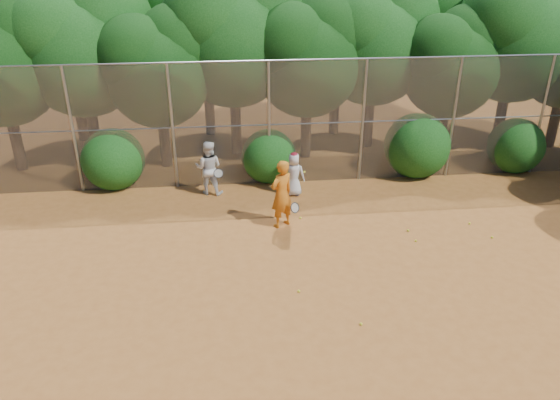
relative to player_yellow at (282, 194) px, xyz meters
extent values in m
plane|color=#9A5822|center=(0.90, -3.08, -0.99)|extent=(80.00, 80.00, 0.00)
cylinder|color=gray|center=(-6.10, 2.92, 1.01)|extent=(0.09, 0.09, 4.00)
cylinder|color=gray|center=(-3.10, 2.92, 1.01)|extent=(0.09, 0.09, 4.00)
cylinder|color=gray|center=(-0.10, 2.92, 1.01)|extent=(0.09, 0.09, 4.00)
cylinder|color=gray|center=(2.90, 2.92, 1.01)|extent=(0.09, 0.09, 4.00)
cylinder|color=gray|center=(5.90, 2.92, 1.01)|extent=(0.09, 0.09, 4.00)
cylinder|color=gray|center=(8.90, 2.92, 1.01)|extent=(0.09, 0.09, 4.00)
cylinder|color=gray|center=(0.90, 2.92, 3.01)|extent=(20.00, 0.05, 0.05)
cylinder|color=gray|center=(0.90, 2.92, 1.01)|extent=(20.00, 0.04, 0.04)
cube|color=slate|center=(0.90, 2.92, 1.01)|extent=(20.00, 0.02, 4.00)
cylinder|color=black|center=(-8.60, 4.92, 0.20)|extent=(0.38, 0.38, 2.38)
sphere|color=black|center=(-8.60, 4.92, 2.54)|extent=(3.81, 3.81, 3.81)
sphere|color=black|center=(-7.84, 5.30, 3.49)|extent=(3.05, 3.05, 3.05)
cylinder|color=black|center=(-6.10, 5.42, 0.27)|extent=(0.38, 0.38, 2.52)
sphere|color=#104311|center=(-6.10, 5.42, 2.74)|extent=(4.03, 4.03, 4.03)
sphere|color=#104311|center=(-5.30, 5.82, 3.75)|extent=(3.23, 3.23, 3.23)
sphere|color=#104311|center=(-6.81, 5.12, 3.55)|extent=(3.02, 3.02, 3.02)
cylinder|color=black|center=(-3.60, 4.72, 0.10)|extent=(0.36, 0.36, 2.17)
sphere|color=black|center=(-3.60, 4.72, 2.22)|extent=(3.47, 3.47, 3.47)
sphere|color=black|center=(-2.91, 5.07, 3.09)|extent=(2.78, 2.78, 2.78)
sphere|color=black|center=(-4.21, 4.46, 2.92)|extent=(2.60, 2.60, 2.60)
cylinder|color=black|center=(-1.10, 5.72, 0.34)|extent=(0.39, 0.39, 2.66)
sphere|color=#104311|center=(-1.10, 5.72, 2.95)|extent=(4.26, 4.26, 4.26)
sphere|color=#104311|center=(-0.25, 6.15, 4.01)|extent=(3.40, 3.40, 3.40)
sphere|color=#104311|center=(-1.85, 5.40, 3.80)|extent=(3.19, 3.19, 3.19)
cylinder|color=black|center=(1.40, 5.12, 0.15)|extent=(0.37, 0.37, 2.27)
sphere|color=black|center=(1.40, 5.12, 2.38)|extent=(3.64, 3.64, 3.64)
sphere|color=black|center=(2.13, 5.48, 3.29)|extent=(2.91, 2.91, 2.91)
sphere|color=black|center=(0.76, 4.85, 3.11)|extent=(2.73, 2.73, 2.73)
cylinder|color=black|center=(3.90, 5.92, 0.24)|extent=(0.38, 0.38, 2.45)
sphere|color=#104311|center=(3.90, 5.92, 2.64)|extent=(3.92, 3.92, 3.92)
sphere|color=#104311|center=(4.68, 6.31, 3.62)|extent=(3.14, 3.14, 3.14)
sphere|color=#104311|center=(3.21, 5.63, 3.42)|extent=(2.94, 2.94, 2.94)
cylinder|color=black|center=(6.40, 4.92, 0.06)|extent=(0.36, 0.36, 2.10)
sphere|color=black|center=(6.40, 4.92, 2.12)|extent=(3.36, 3.36, 3.36)
sphere|color=black|center=(7.07, 5.26, 2.96)|extent=(2.69, 2.69, 2.69)
sphere|color=black|center=(5.81, 4.67, 2.79)|extent=(2.52, 2.52, 2.52)
cylinder|color=black|center=(8.90, 5.52, 0.31)|extent=(0.39, 0.39, 2.59)
sphere|color=#104311|center=(8.90, 5.52, 2.85)|extent=(4.14, 4.14, 4.14)
sphere|color=#104311|center=(9.73, 5.93, 3.88)|extent=(3.32, 3.32, 3.32)
sphere|color=#104311|center=(8.17, 5.21, 3.68)|extent=(3.11, 3.11, 3.11)
cylinder|color=black|center=(10.90, 5.22, 0.17)|extent=(0.37, 0.37, 2.31)
cylinder|color=black|center=(-7.10, 7.72, 0.33)|extent=(0.39, 0.39, 2.62)
sphere|color=#104311|center=(-7.10, 7.72, 2.90)|extent=(4.20, 4.20, 4.20)
sphere|color=#104311|center=(-6.26, 8.14, 3.95)|extent=(3.36, 3.36, 3.36)
sphere|color=#104311|center=(-7.84, 7.40, 3.74)|extent=(3.15, 3.15, 3.15)
cylinder|color=black|center=(-2.10, 7.92, 0.41)|extent=(0.40, 0.40, 2.80)
sphere|color=#104311|center=(-2.10, 7.92, 3.16)|extent=(4.48, 4.48, 4.48)
sphere|color=#104311|center=(-2.89, 7.58, 4.05)|extent=(3.36, 3.36, 3.36)
cylinder|color=black|center=(2.90, 7.52, 0.27)|extent=(0.38, 0.38, 2.52)
sphere|color=#104311|center=(2.90, 7.52, 2.74)|extent=(4.03, 4.03, 4.03)
sphere|color=#104311|center=(3.70, 7.92, 3.75)|extent=(3.23, 3.23, 3.23)
sphere|color=#104311|center=(2.19, 7.22, 3.55)|extent=(3.02, 3.02, 3.02)
cylinder|color=black|center=(7.40, 8.12, 0.38)|extent=(0.40, 0.40, 2.73)
sphere|color=#104311|center=(7.40, 8.12, 3.05)|extent=(4.37, 4.37, 4.37)
sphere|color=#104311|center=(6.63, 7.79, 3.93)|extent=(3.28, 3.28, 3.28)
sphere|color=#104311|center=(-5.10, 3.22, 0.01)|extent=(2.00, 2.00, 2.00)
sphere|color=#104311|center=(-0.10, 3.22, -0.09)|extent=(1.80, 1.80, 1.80)
sphere|color=#104311|center=(4.90, 3.22, 0.11)|extent=(2.20, 2.20, 2.20)
sphere|color=#104311|center=(8.40, 3.22, -0.04)|extent=(1.90, 1.90, 1.90)
imported|color=#CC6C18|center=(0.00, 0.00, 0.00)|extent=(0.86, 0.79, 1.98)
torus|color=black|center=(0.35, -0.20, -0.34)|extent=(0.33, 0.29, 0.29)
cylinder|color=black|center=(0.23, -0.03, -0.42)|extent=(0.18, 0.24, 0.14)
imported|color=silver|center=(0.58, 1.95, -0.29)|extent=(0.78, 0.62, 1.39)
ellipsoid|color=maroon|center=(0.58, 1.95, 0.37)|extent=(0.22, 0.22, 0.13)
sphere|color=yellow|center=(0.88, 1.75, -0.14)|extent=(0.07, 0.07, 0.07)
imported|color=silver|center=(-2.05, 2.32, -0.12)|extent=(0.97, 0.83, 1.74)
torus|color=black|center=(-1.75, 2.02, -0.19)|extent=(0.32, 0.22, 0.26)
cylinder|color=black|center=(-1.76, 2.20, -0.31)|extent=(0.05, 0.25, 0.19)
sphere|color=yellow|center=(3.50, -1.25, -0.95)|extent=(0.07, 0.07, 0.07)
sphere|color=yellow|center=(3.46, -0.69, -0.95)|extent=(0.07, 0.07, 0.07)
sphere|color=yellow|center=(1.24, -4.47, -0.95)|extent=(0.07, 0.07, 0.07)
sphere|color=yellow|center=(5.62, -1.28, -0.95)|extent=(0.07, 0.07, 0.07)
sphere|color=yellow|center=(0.08, -3.19, -0.95)|extent=(0.07, 0.07, 0.07)
sphere|color=yellow|center=(5.32, -0.47, -0.95)|extent=(0.07, 0.07, 0.07)
sphere|color=yellow|center=(0.58, 0.33, -0.95)|extent=(0.07, 0.07, 0.07)
camera|label=1|loc=(-1.37, -13.41, 6.59)|focal=35.00mm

